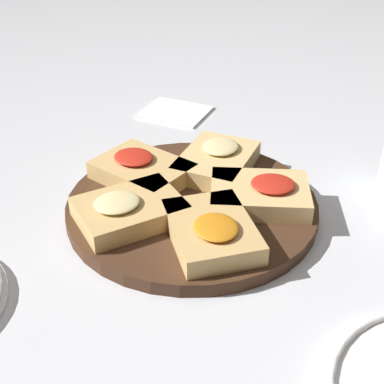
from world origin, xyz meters
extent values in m
plane|color=silver|center=(0.00, 0.00, 0.00)|extent=(3.00, 3.00, 0.00)
cylinder|color=#422819|center=(0.00, 0.00, 0.01)|extent=(0.35, 0.35, 0.02)
cube|color=#DBB775|center=(-0.08, -0.05, 0.03)|extent=(0.17, 0.16, 0.03)
ellipsoid|color=red|center=(-0.09, -0.06, 0.05)|extent=(0.08, 0.08, 0.01)
cube|color=#DBB775|center=(0.02, -0.09, 0.03)|extent=(0.13, 0.15, 0.03)
ellipsoid|color=beige|center=(0.03, -0.11, 0.05)|extent=(0.07, 0.07, 0.01)
cube|color=tan|center=(0.09, 0.00, 0.03)|extent=(0.13, 0.10, 0.03)
ellipsoid|color=red|center=(0.11, 0.00, 0.05)|extent=(0.06, 0.05, 0.01)
cube|color=tan|center=(0.04, 0.09, 0.03)|extent=(0.14, 0.16, 0.03)
ellipsoid|color=beige|center=(0.04, 0.10, 0.05)|extent=(0.07, 0.08, 0.01)
cube|color=tan|center=(-0.08, 0.06, 0.03)|extent=(0.17, 0.16, 0.03)
ellipsoid|color=orange|center=(-0.09, 0.07, 0.05)|extent=(0.08, 0.08, 0.01)
cube|color=white|center=(0.23, -0.24, 0.00)|extent=(0.14, 0.13, 0.01)
camera|label=1|loc=(-0.39, 0.49, 0.43)|focal=50.00mm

